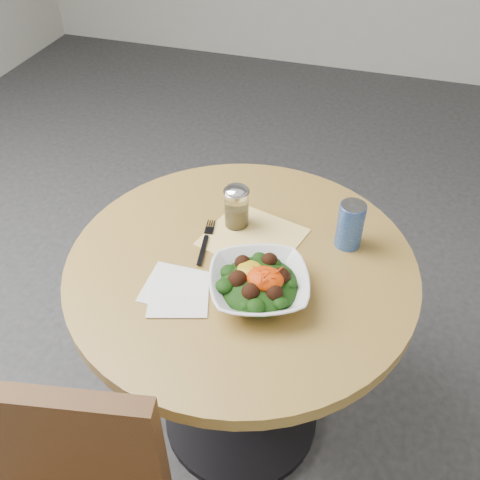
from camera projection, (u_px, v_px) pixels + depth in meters
The scene contains 8 objects.
ground at pixel (241, 416), 1.86m from camera, with size 6.00×6.00×0.00m, color #2D2D2F.
table at pixel (241, 312), 1.50m from camera, with size 0.90×0.90×0.75m.
cloth_napkin at pixel (253, 237), 1.44m from camera, with size 0.24×0.22×0.00m, color #FBB70D.
paper_napkins at pixel (176, 291), 1.29m from camera, with size 0.18×0.19×0.00m.
salad_bowl at pixel (259, 284), 1.26m from camera, with size 0.30×0.30×0.09m.
fork at pixel (206, 240), 1.42m from camera, with size 0.05×0.18×0.00m.
spice_shaker at pixel (237, 207), 1.44m from camera, with size 0.07×0.07×0.13m.
beverage_can at pixel (350, 225), 1.38m from camera, with size 0.07×0.07×0.13m.
Camera 1 is at (0.29, -0.95, 1.69)m, focal length 40.00 mm.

